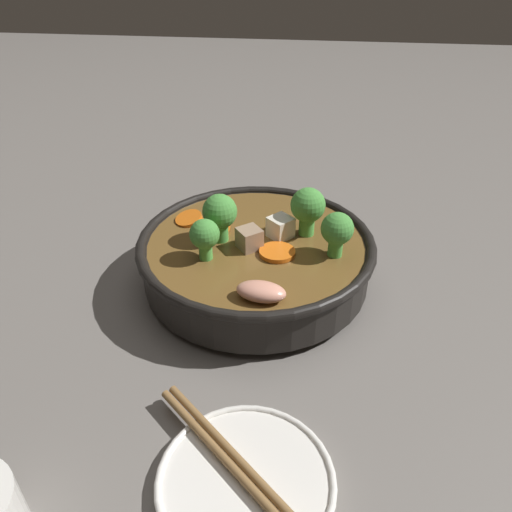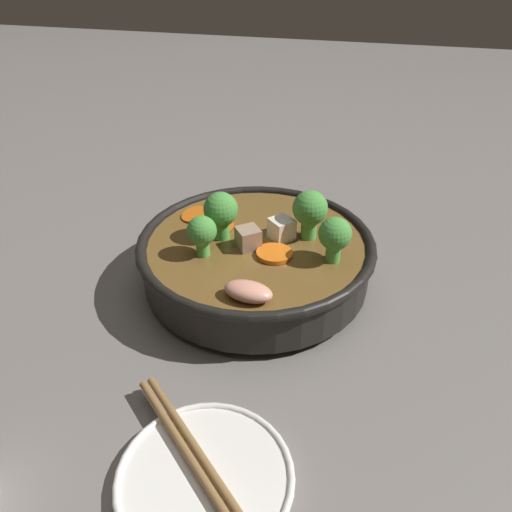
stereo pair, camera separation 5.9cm
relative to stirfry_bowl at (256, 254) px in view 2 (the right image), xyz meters
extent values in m
plane|color=slate|center=(0.00, 0.00, -0.04)|extent=(3.00, 3.00, 0.00)
cylinder|color=black|center=(0.00, 0.00, -0.04)|extent=(0.15, 0.15, 0.01)
cylinder|color=black|center=(0.00, 0.00, -0.01)|extent=(0.27, 0.27, 0.05)
torus|color=black|center=(0.00, 0.00, 0.02)|extent=(0.28, 0.28, 0.01)
cylinder|color=brown|center=(0.00, 0.00, 0.00)|extent=(0.25, 0.25, 0.03)
cylinder|color=orange|center=(0.06, -0.02, 0.02)|extent=(0.06, 0.06, 0.01)
cylinder|color=orange|center=(-0.03, 0.02, 0.02)|extent=(0.04, 0.04, 0.01)
cylinder|color=orange|center=(0.09, -0.04, 0.02)|extent=(0.05, 0.05, 0.01)
cylinder|color=#59B84C|center=(0.05, 0.04, 0.03)|extent=(0.01, 0.01, 0.02)
sphere|color=#47933D|center=(0.05, 0.04, 0.05)|extent=(0.03, 0.03, 0.03)
cylinder|color=#59B84C|center=(-0.06, -0.03, 0.03)|extent=(0.02, 0.02, 0.02)
sphere|color=#47933D|center=(-0.06, -0.03, 0.06)|extent=(0.04, 0.04, 0.04)
cylinder|color=#59B84C|center=(-0.09, 0.02, 0.03)|extent=(0.02, 0.02, 0.02)
sphere|color=#47933D|center=(-0.09, 0.02, 0.05)|extent=(0.04, 0.04, 0.04)
cylinder|color=#59B84C|center=(0.04, 0.00, 0.03)|extent=(0.02, 0.02, 0.02)
sphere|color=#47933D|center=(0.04, 0.00, 0.05)|extent=(0.04, 0.04, 0.04)
cube|color=#9E7F66|center=(0.01, 0.01, 0.03)|extent=(0.03, 0.03, 0.02)
cube|color=silver|center=(-0.03, -0.02, 0.03)|extent=(0.04, 0.04, 0.02)
ellipsoid|color=#EA9E84|center=(-0.02, 0.10, 0.03)|extent=(0.05, 0.03, 0.02)
cylinder|color=white|center=(-0.02, 0.27, -0.04)|extent=(0.14, 0.14, 0.01)
torus|color=white|center=(-0.02, 0.27, -0.03)|extent=(0.14, 0.14, 0.01)
cylinder|color=olive|center=(-0.02, 0.27, -0.03)|extent=(0.17, 0.15, 0.01)
cylinder|color=olive|center=(-0.03, 0.26, -0.03)|extent=(0.17, 0.15, 0.01)
camera|label=1|loc=(-0.06, 0.49, 0.33)|focal=35.00mm
camera|label=2|loc=(-0.12, 0.48, 0.33)|focal=35.00mm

